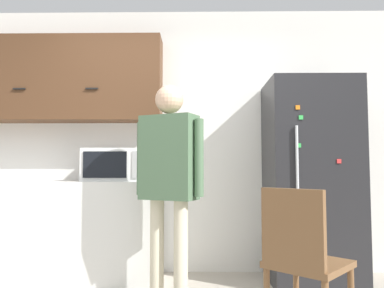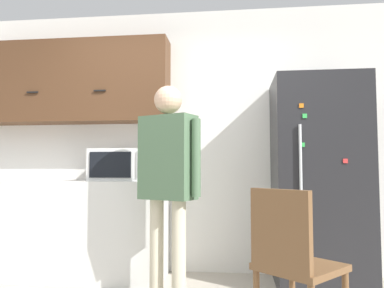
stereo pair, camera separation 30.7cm
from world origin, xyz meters
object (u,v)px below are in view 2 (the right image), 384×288
(microwave, at_px, (122,165))
(person, at_px, (168,168))
(refrigerator, at_px, (319,181))
(chair, at_px, (292,258))

(microwave, distance_m, person, 0.79)
(refrigerator, bearing_deg, person, -156.50)
(refrigerator, bearing_deg, chair, -109.44)
(microwave, height_order, chair, microwave)
(microwave, distance_m, chair, 1.93)
(person, relative_size, refrigerator, 0.92)
(refrigerator, distance_m, chair, 1.32)
(refrigerator, bearing_deg, microwave, 179.51)
(person, bearing_deg, refrigerator, 47.52)
(person, xyz_separation_m, refrigerator, (1.28, 0.56, -0.11))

